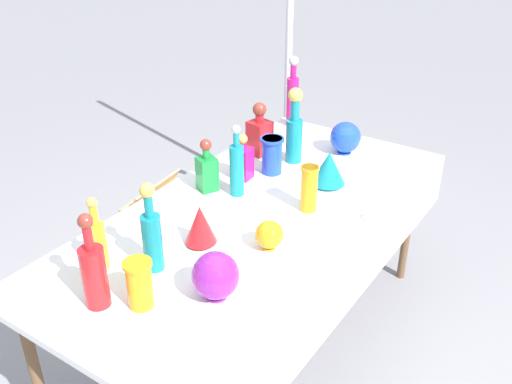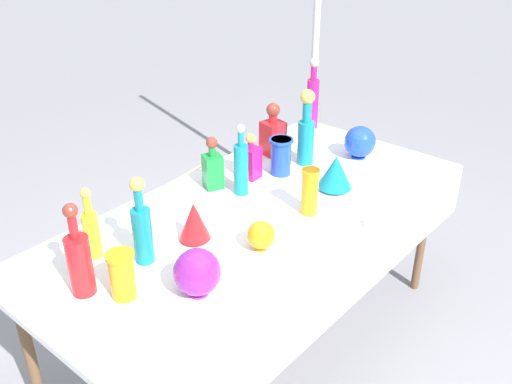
% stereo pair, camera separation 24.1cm
% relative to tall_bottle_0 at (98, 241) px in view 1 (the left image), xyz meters
% --- Properties ---
extents(ground_plane, '(40.00, 40.00, 0.00)m').
position_rel_tall_bottle_0_xyz_m(ground_plane, '(0.64, -0.26, -0.87)').
color(ground_plane, gray).
extents(display_table, '(2.04, 0.98, 0.76)m').
position_rel_tall_bottle_0_xyz_m(display_table, '(0.64, -0.29, -0.17)').
color(display_table, white).
rests_on(display_table, ground).
extents(tall_bottle_0, '(0.06, 0.06, 0.29)m').
position_rel_tall_bottle_0_xyz_m(tall_bottle_0, '(0.00, 0.00, 0.00)').
color(tall_bottle_0, yellow).
rests_on(tall_bottle_0, display_table).
extents(tall_bottle_1, '(0.06, 0.06, 0.34)m').
position_rel_tall_bottle_0_xyz_m(tall_bottle_1, '(0.73, -0.09, 0.02)').
color(tall_bottle_1, teal).
rests_on(tall_bottle_1, display_table).
extents(tall_bottle_2, '(0.07, 0.07, 0.35)m').
position_rel_tall_bottle_0_xyz_m(tall_bottle_2, '(0.10, -0.17, 0.03)').
color(tall_bottle_2, teal).
rests_on(tall_bottle_2, display_table).
extents(tall_bottle_3, '(0.08, 0.08, 0.39)m').
position_rel_tall_bottle_0_xyz_m(tall_bottle_3, '(1.17, -0.13, 0.06)').
color(tall_bottle_3, teal).
rests_on(tall_bottle_3, display_table).
extents(tall_bottle_4, '(0.07, 0.07, 0.41)m').
position_rel_tall_bottle_0_xyz_m(tall_bottle_4, '(1.59, 0.13, 0.06)').
color(tall_bottle_4, '#C61972').
rests_on(tall_bottle_4, display_table).
extents(tall_bottle_5, '(0.08, 0.08, 0.35)m').
position_rel_tall_bottle_0_xyz_m(tall_bottle_5, '(-0.15, -0.15, 0.02)').
color(tall_bottle_5, red).
rests_on(tall_bottle_5, display_table).
extents(square_decanter_0, '(0.12, 0.12, 0.28)m').
position_rel_tall_bottle_0_xyz_m(square_decanter_0, '(1.16, 0.07, 0.00)').
color(square_decanter_0, red).
rests_on(square_decanter_0, display_table).
extents(square_decanter_1, '(0.08, 0.08, 0.23)m').
position_rel_tall_bottle_0_xyz_m(square_decanter_1, '(0.88, -0.02, -0.02)').
color(square_decanter_1, '#C61972').
rests_on(square_decanter_1, display_table).
extents(square_decanter_2, '(0.11, 0.11, 0.25)m').
position_rel_tall_bottle_0_xyz_m(square_decanter_2, '(0.69, 0.04, -0.01)').
color(square_decanter_2, '#198C38').
rests_on(square_decanter_2, display_table).
extents(slender_vase_0, '(0.10, 0.10, 0.18)m').
position_rel_tall_bottle_0_xyz_m(slender_vase_0, '(-0.08, -0.28, -0.02)').
color(slender_vase_0, orange).
rests_on(slender_vase_0, display_table).
extents(slender_vase_1, '(0.08, 0.08, 0.21)m').
position_rel_tall_bottle_0_xyz_m(slender_vase_1, '(0.79, -0.43, -0.00)').
color(slender_vase_1, orange).
rests_on(slender_vase_1, display_table).
extents(slender_vase_2, '(0.12, 0.12, 0.18)m').
position_rel_tall_bottle_0_xyz_m(slender_vase_2, '(1.00, -0.11, -0.02)').
color(slender_vase_2, blue).
rests_on(slender_vase_2, display_table).
extents(fluted_vase_0, '(0.16, 0.16, 0.17)m').
position_rel_tall_bottle_0_xyz_m(fluted_vase_0, '(1.04, -0.39, -0.03)').
color(fluted_vase_0, teal).
rests_on(fluted_vase_0, display_table).
extents(fluted_vase_1, '(0.12, 0.12, 0.17)m').
position_rel_tall_bottle_0_xyz_m(fluted_vase_1, '(0.32, -0.21, -0.03)').
color(fluted_vase_1, red).
rests_on(fluted_vase_1, display_table).
extents(round_bowl_0, '(0.16, 0.16, 0.17)m').
position_rel_tall_bottle_0_xyz_m(round_bowl_0, '(1.41, -0.30, -0.03)').
color(round_bowl_0, blue).
rests_on(round_bowl_0, display_table).
extents(round_bowl_1, '(0.11, 0.11, 0.12)m').
position_rel_tall_bottle_0_xyz_m(round_bowl_1, '(0.45, -0.45, -0.05)').
color(round_bowl_1, orange).
rests_on(round_bowl_1, display_table).
extents(round_bowl_2, '(0.17, 0.17, 0.17)m').
position_rel_tall_bottle_0_xyz_m(round_bowl_2, '(0.10, -0.46, -0.03)').
color(round_bowl_2, purple).
rests_on(round_bowl_2, display_table).
extents(price_tag_left, '(0.05, 0.02, 0.03)m').
position_rel_tall_bottle_0_xyz_m(price_tag_left, '(0.86, -0.68, -0.10)').
color(price_tag_left, white).
rests_on(price_tag_left, display_table).
extents(cardboard_box_behind_left, '(0.53, 0.44, 0.42)m').
position_rel_tall_bottle_0_xyz_m(cardboard_box_behind_left, '(1.08, 0.65, -0.71)').
color(cardboard_box_behind_left, tan).
rests_on(cardboard_box_behind_left, ground).
extents(canopy_pole, '(0.18, 0.18, 2.65)m').
position_rel_tall_bottle_0_xyz_m(canopy_pole, '(1.94, 0.37, 0.19)').
color(canopy_pole, silver).
rests_on(canopy_pole, ground).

